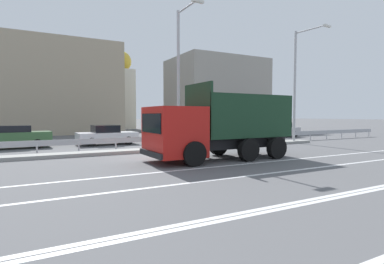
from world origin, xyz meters
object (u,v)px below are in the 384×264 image
parked_car_5 (235,131)px  church_tower (121,91)px  median_road_sign (237,130)px  parked_car_4 (185,132)px  parked_car_3 (107,135)px  parked_car_2 (11,137)px  parked_car_6 (279,130)px  street_lamp_2 (180,72)px  street_lamp_3 (298,80)px  dump_truck (204,133)px

parked_car_5 → church_tower: 25.92m
median_road_sign → parked_car_4: bearing=104.4°
parked_car_3 → parked_car_4: (6.17, -0.36, 0.03)m
parked_car_2 → parked_car_6: 22.40m
street_lamp_2 → parked_car_5: street_lamp_2 is taller
median_road_sign → street_lamp_3: size_ratio=0.26×
parked_car_5 → church_tower: size_ratio=0.38×
median_road_sign → dump_truck: bearing=-139.5°
median_road_sign → parked_car_3: (-7.47, 5.41, -0.42)m
parked_car_5 → church_tower: church_tower is taller
dump_truck → parked_car_3: size_ratio=1.74×
dump_truck → church_tower: bearing=-9.5°
median_road_sign → parked_car_2: (-13.38, 5.62, -0.38)m
parked_car_6 → median_road_sign: bearing=123.4°
street_lamp_2 → parked_car_2: (-9.05, 5.78, -3.94)m
church_tower → parked_car_5: bearing=-81.8°
dump_truck → street_lamp_3: bearing=-69.2°
parked_car_2 → church_tower: size_ratio=0.36×
parked_car_3 → parked_car_6: bearing=87.2°
street_lamp_3 → parked_car_2: street_lamp_3 is taller
dump_truck → parked_car_5: (9.19, 10.02, -0.57)m
median_road_sign → parked_car_6: median_road_sign is taller
dump_truck → median_road_sign: dump_truck is taller
dump_truck → parked_car_2: size_ratio=1.53×
parked_car_4 → parked_car_2: bearing=89.2°
street_lamp_2 → parked_car_6: 14.91m
dump_truck → parked_car_6: size_ratio=1.85×
median_road_sign → street_lamp_3: 6.49m
parked_car_4 → parked_car_6: (10.32, 0.12, -0.02)m
median_road_sign → parked_car_4: (-1.30, 5.06, -0.40)m
street_lamp_2 → parked_car_6: bearing=21.8°
median_road_sign → street_lamp_3: (5.39, -0.27, 3.60)m
parked_car_4 → church_tower: church_tower is taller
median_road_sign → street_lamp_2: size_ratio=0.26×
street_lamp_3 → parked_car_6: 7.67m
street_lamp_2 → street_lamp_3: size_ratio=1.00×
street_lamp_3 → parked_car_4: 9.44m
parked_car_6 → street_lamp_3: bearing=149.9°
street_lamp_2 → parked_car_2: bearing=147.4°
parked_car_5 → parked_car_4: bearing=-88.6°
street_lamp_3 → church_tower: size_ratio=0.64×
parked_car_6 → parked_car_5: bearing=88.1°
street_lamp_2 → street_lamp_3: bearing=-0.7°
street_lamp_3 → parked_car_4: street_lamp_3 is taller
dump_truck → parked_car_4: bearing=-22.6°
parked_car_4 → parked_car_5: (5.35, 0.59, -0.02)m
parked_car_6 → church_tower: church_tower is taller
parked_car_2 → parked_car_3: 5.91m
median_road_sign → parked_car_2: median_road_sign is taller
dump_truck → parked_car_6: bearing=-56.4°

